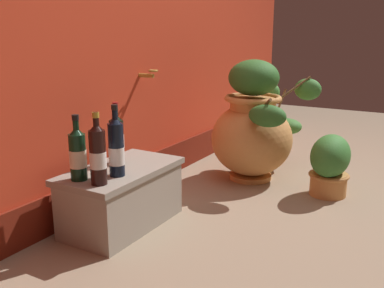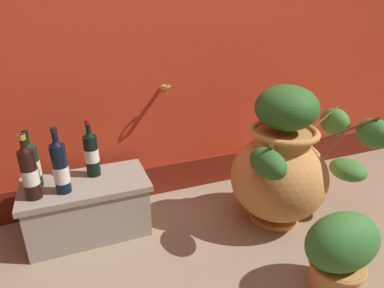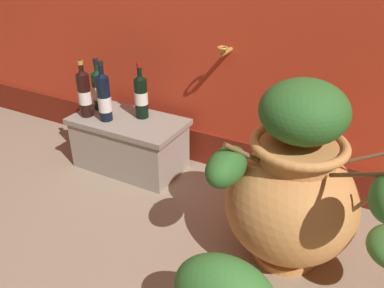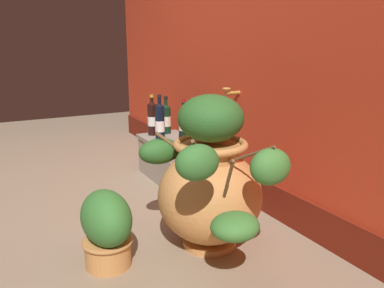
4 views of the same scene
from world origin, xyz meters
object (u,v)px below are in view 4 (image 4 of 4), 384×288
(terracotta_urn, at_px, (210,182))
(potted_shrub, at_px, (107,227))
(wine_bottle_back, at_px, (160,120))
(wine_bottle_middle, at_px, (166,118))
(wine_bottle_right, at_px, (152,117))
(wine_bottle_left, at_px, (184,123))

(terracotta_urn, relative_size, potted_shrub, 2.12)
(terracotta_urn, height_order, wine_bottle_back, terracotta_urn)
(wine_bottle_middle, xyz_separation_m, potted_shrub, (1.19, -0.85, -0.23))
(wine_bottle_middle, bearing_deg, terracotta_urn, -14.89)
(wine_bottle_middle, xyz_separation_m, wine_bottle_back, (0.13, -0.11, 0.01))
(wine_bottle_middle, distance_m, wine_bottle_right, 0.12)
(wine_bottle_middle, relative_size, wine_bottle_right, 0.93)
(wine_bottle_middle, bearing_deg, wine_bottle_left, 2.62)
(wine_bottle_left, bearing_deg, potted_shrub, -43.69)
(wine_bottle_left, relative_size, potted_shrub, 0.85)
(terracotta_urn, xyz_separation_m, wine_bottle_left, (-0.97, 0.35, 0.09))
(terracotta_urn, distance_m, wine_bottle_middle, 1.30)
(wine_bottle_right, bearing_deg, wine_bottle_back, 3.05)
(terracotta_urn, xyz_separation_m, wine_bottle_middle, (-1.26, 0.33, 0.08))
(wine_bottle_middle, relative_size, potted_shrub, 0.81)
(wine_bottle_left, relative_size, wine_bottle_back, 0.94)
(wine_bottle_right, xyz_separation_m, wine_bottle_back, (0.13, 0.01, -0.00))
(wine_bottle_left, distance_m, wine_bottle_middle, 0.29)
(wine_bottle_back, bearing_deg, potted_shrub, -34.86)
(terracotta_urn, distance_m, potted_shrub, 0.54)
(wine_bottle_right, distance_m, wine_bottle_back, 0.13)
(wine_bottle_middle, bearing_deg, wine_bottle_back, -40.25)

